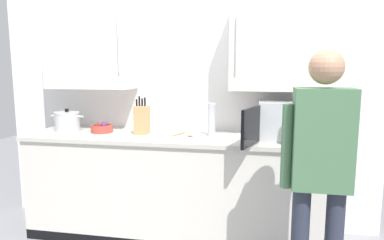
{
  "coord_description": "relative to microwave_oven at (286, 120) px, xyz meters",
  "views": [
    {
      "loc": [
        0.69,
        -2.19,
        1.53
      ],
      "look_at": [
        0.15,
        0.71,
        1.09
      ],
      "focal_mm": 32.66,
      "sensor_mm": 36.0,
      "label": 1
    }
  ],
  "objects": [
    {
      "name": "back_wall_tiled",
      "position": [
        -0.94,
        0.28,
        0.35
      ],
      "size": [
        3.66,
        0.44,
        2.66
      ],
      "color": "white",
      "rests_on": "ground_plane"
    },
    {
      "name": "stock_pot",
      "position": [
        -2.0,
        0.0,
        -0.06
      ],
      "size": [
        0.33,
        0.23,
        0.21
      ],
      "color": "#B7BABF",
      "rests_on": "counter_unit"
    },
    {
      "name": "person_figure",
      "position": [
        0.14,
        -0.85,
        -0.12
      ],
      "size": [
        0.44,
        0.64,
        1.64
      ],
      "color": "#282D3D",
      "rests_on": "ground_plane"
    },
    {
      "name": "knife_block",
      "position": [
        -1.26,
        -0.01,
        -0.03
      ],
      "size": [
        0.11,
        0.15,
        0.34
      ],
      "color": "tan",
      "rests_on": "counter_unit"
    },
    {
      "name": "fruit_bowl",
      "position": [
        -1.65,
        -0.01,
        -0.11
      ],
      "size": [
        0.2,
        0.2,
        0.1
      ],
      "color": "#AD3D33",
      "rests_on": "counter_unit"
    },
    {
      "name": "counter_unit",
      "position": [
        -0.94,
        -0.03,
        -0.63
      ],
      "size": [
        2.69,
        0.66,
        0.94
      ],
      "color": "beige",
      "rests_on": "ground_plane"
    },
    {
      "name": "thermos_flask",
      "position": [
        -0.63,
        0.0,
        -0.01
      ],
      "size": [
        0.07,
        0.07,
        0.29
      ],
      "color": "#B7BABF",
      "rests_on": "counter_unit"
    },
    {
      "name": "microwave_oven",
      "position": [
        0.0,
        0.0,
        0.0
      ],
      "size": [
        0.64,
        0.76,
        0.31
      ],
      "color": "#B7BABF",
      "rests_on": "counter_unit"
    },
    {
      "name": "wooden_spoon",
      "position": [
        -0.86,
        -0.03,
        -0.15
      ],
      "size": [
        0.2,
        0.18,
        0.02
      ],
      "color": "tan",
      "rests_on": "counter_unit"
    }
  ]
}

